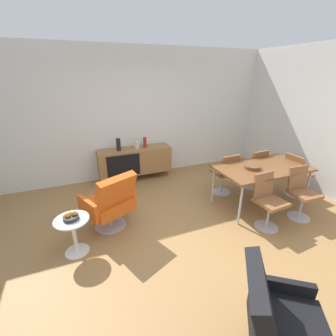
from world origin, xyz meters
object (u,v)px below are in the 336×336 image
sideboard (135,161)px  lounge_chair_red (110,201)px  dining_chair_back_right (254,167)px  fruit_bowl (71,217)px  dining_chair_front_left (268,199)px  dining_chair_back_left (225,172)px  armchair_black_shell (281,327)px  dining_chair_front_right (301,191)px  side_table_round (74,232)px  wooden_bowl_on_table (252,167)px  vase_sculptural_dark (145,142)px  vase_ceramic_small (118,145)px  vase_cobalt (137,145)px  dining_chair_far_end (296,173)px  dining_table (262,169)px

sideboard → lounge_chair_red: 1.82m
dining_chair_back_right → fruit_bowl: dining_chair_back_right is taller
dining_chair_front_left → dining_chair_back_left: bearing=89.7°
lounge_chair_red → armchair_black_shell: same height
dining_chair_front_right → fruit_bowl: (-3.50, 0.49, 0.09)m
armchair_black_shell → side_table_round: size_ratio=1.82×
wooden_bowl_on_table → armchair_black_shell: 2.57m
dining_chair_back_left → dining_chair_front_right: bearing=-57.9°
dining_chair_front_left → lounge_chair_red: 2.40m
vase_sculptural_dark → armchair_black_shell: bearing=-91.9°
dining_chair_back_right → dining_chair_back_left: same height
sideboard → dining_chair_front_right: (2.16, -2.48, 0.03)m
sideboard → dining_chair_front_left: dining_chair_front_left is taller
fruit_bowl → dining_chair_front_right: bearing=-7.9°
dining_chair_back_left → fruit_bowl: bearing=-167.3°
vase_ceramic_small → armchair_black_shell: bearing=-83.5°
wooden_bowl_on_table → dining_chair_back_left: dining_chair_back_left is taller
dining_chair_back_right → lounge_chair_red: 2.96m
vase_ceramic_small → dining_chair_front_left: bearing=-54.3°
wooden_bowl_on_table → dining_chair_front_right: bearing=-44.3°
armchair_black_shell → vase_sculptural_dark: bearing=88.1°
dining_chair_back_right → dining_chair_back_left: bearing=180.0°
vase_cobalt → armchair_black_shell: (0.05, -4.01, -0.34)m
vase_cobalt → side_table_round: vase_cobalt is taller
dining_chair_far_end → armchair_black_shell: size_ratio=0.90×
lounge_chair_red → side_table_round: size_ratio=1.82×
dining_table → dining_chair_front_left: (-0.35, -0.56, -0.23)m
armchair_black_shell → side_table_round: 2.49m
vase_ceramic_small → dining_chair_front_left: (1.79, -2.48, -0.38)m
wooden_bowl_on_table → dining_chair_far_end: (1.11, -0.01, -0.30)m
dining_table → lounge_chair_red: (-2.60, 0.28, -0.23)m
vase_cobalt → vase_ceramic_small: vase_ceramic_small is taller
wooden_bowl_on_table → dining_chair_front_left: bearing=-103.1°
dining_table → armchair_black_shell: armchair_black_shell is taller
dining_chair_back_left → armchair_black_shell: 2.96m
side_table_round → dining_chair_back_right: bearing=10.3°
vase_cobalt → vase_sculptural_dark: bearing=-0.0°
dining_chair_front_left → lounge_chair_red: size_ratio=0.90×
vase_ceramic_small → dining_chair_back_left: bearing=-37.3°
vase_sculptural_dark → lounge_chair_red: 1.98m
dining_table → dining_chair_far_end: bearing=-0.2°
dining_table → armchair_black_shell: 2.69m
wooden_bowl_on_table → dining_table: bearing=-1.0°
dining_chair_front_right → side_table_round: 3.53m
vase_ceramic_small → dining_table: (2.14, -1.93, -0.15)m
vase_sculptural_dark → dining_chair_back_right: bearing=-35.6°
dining_chair_front_right → side_table_round: bearing=172.1°
dining_chair_back_right → wooden_bowl_on_table: bearing=-136.0°
vase_ceramic_small → dining_chair_far_end: bearing=-32.5°
fruit_bowl → dining_chair_front_left: bearing=-9.9°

